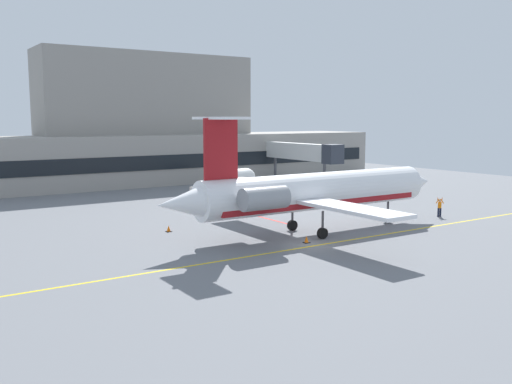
{
  "coord_description": "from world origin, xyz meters",
  "views": [
    {
      "loc": [
        -26.99,
        -32.71,
        9.64
      ],
      "look_at": [
        0.94,
        9.03,
        3.0
      ],
      "focal_mm": 39.35,
      "sensor_mm": 36.0,
      "label": 1
    }
  ],
  "objects_px": {
    "baggage_tug": "(242,189)",
    "fuel_tank": "(235,178)",
    "pushback_tractor": "(203,197)",
    "marshaller": "(440,207)",
    "regional_jet": "(312,192)"
  },
  "relations": [
    {
      "from": "regional_jet",
      "to": "baggage_tug",
      "type": "distance_m",
      "value": 23.19
    },
    {
      "from": "baggage_tug",
      "to": "pushback_tractor",
      "type": "height_order",
      "value": "baggage_tug"
    },
    {
      "from": "regional_jet",
      "to": "baggage_tug",
      "type": "height_order",
      "value": "regional_jet"
    },
    {
      "from": "marshaller",
      "to": "pushback_tractor",
      "type": "bearing_deg",
      "value": 129.86
    },
    {
      "from": "marshaller",
      "to": "regional_jet",
      "type": "bearing_deg",
      "value": 177.57
    },
    {
      "from": "regional_jet",
      "to": "baggage_tug",
      "type": "xyz_separation_m",
      "value": [
        6.96,
        21.97,
        -2.53
      ]
    },
    {
      "from": "regional_jet",
      "to": "pushback_tractor",
      "type": "distance_m",
      "value": 18.59
    },
    {
      "from": "baggage_tug",
      "to": "marshaller",
      "type": "bearing_deg",
      "value": -69.12
    },
    {
      "from": "regional_jet",
      "to": "fuel_tank",
      "type": "bearing_deg",
      "value": 70.68
    },
    {
      "from": "regional_jet",
      "to": "marshaller",
      "type": "height_order",
      "value": "regional_jet"
    },
    {
      "from": "pushback_tractor",
      "to": "marshaller",
      "type": "relative_size",
      "value": 2.1
    },
    {
      "from": "baggage_tug",
      "to": "fuel_tank",
      "type": "relative_size",
      "value": 0.44
    },
    {
      "from": "regional_jet",
      "to": "pushback_tractor",
      "type": "height_order",
      "value": "regional_jet"
    },
    {
      "from": "regional_jet",
      "to": "baggage_tug",
      "type": "relative_size",
      "value": 9.66
    },
    {
      "from": "regional_jet",
      "to": "pushback_tractor",
      "type": "relative_size",
      "value": 7.02
    }
  ]
}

